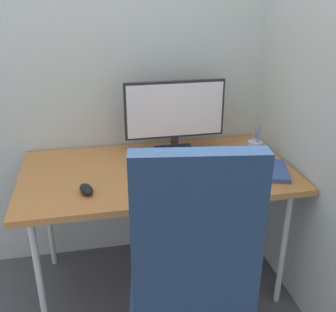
# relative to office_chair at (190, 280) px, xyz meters

# --- Properties ---
(ground_plane) EXTENTS (8.00, 8.00, 0.00)m
(ground_plane) POSITION_rel_office_chair_xyz_m (-0.00, 0.68, -0.57)
(ground_plane) COLOR #4C4C51
(wall_back) EXTENTS (2.69, 0.04, 2.80)m
(wall_back) POSITION_rel_office_chair_xyz_m (-0.00, 1.07, 0.83)
(wall_back) COLOR #B7C1BC
(wall_back) RESTS_ON ground_plane
(wall_side_right) EXTENTS (0.04, 2.07, 2.80)m
(wall_side_right) POSITION_rel_office_chair_xyz_m (0.71, 0.49, 0.83)
(wall_side_right) COLOR #B7C1BC
(wall_side_right) RESTS_ON ground_plane
(desk) EXTENTS (1.36, 0.73, 0.71)m
(desk) POSITION_rel_office_chair_xyz_m (-0.00, 0.68, 0.10)
(desk) COLOR #B27038
(desk) RESTS_ON ground_plane
(office_chair) EXTENTS (0.54, 0.60, 1.14)m
(office_chair) POSITION_rel_office_chair_xyz_m (0.00, 0.00, 0.00)
(office_chair) COLOR black
(office_chair) RESTS_ON ground_plane
(monitor) EXTENTS (0.54, 0.17, 0.40)m
(monitor) POSITION_rel_office_chair_xyz_m (0.14, 0.89, 0.36)
(monitor) COLOR black
(monitor) RESTS_ON desk
(keyboard) EXTENTS (0.42, 0.17, 0.02)m
(keyboard) POSITION_rel_office_chair_xyz_m (0.06, 0.42, 0.15)
(keyboard) COLOR black
(keyboard) RESTS_ON desk
(mouse) EXTENTS (0.08, 0.11, 0.04)m
(mouse) POSITION_rel_office_chair_xyz_m (-0.35, 0.49, 0.16)
(mouse) COLOR black
(mouse) RESTS_ON desk
(pen_holder) EXTENTS (0.08, 0.08, 0.17)m
(pen_holder) POSITION_rel_office_chair_xyz_m (0.55, 0.73, 0.18)
(pen_holder) COLOR #B2B5BA
(pen_holder) RESTS_ON desk
(notebook) EXTENTS (0.20, 0.27, 0.02)m
(notebook) POSITION_rel_office_chair_xyz_m (0.56, 0.52, 0.15)
(notebook) COLOR #334C8C
(notebook) RESTS_ON desk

